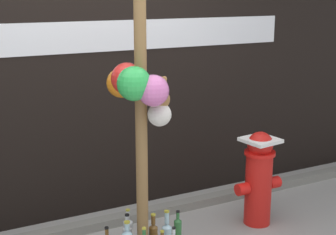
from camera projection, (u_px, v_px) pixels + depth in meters
name	position (u px, v px, depth m)	size (l,w,h in m)	color
building_wall	(78.00, 28.00, 4.30)	(10.00, 0.21, 3.37)	black
curb_strip	(101.00, 223.00, 4.35)	(8.00, 0.12, 0.08)	slate
memorial_post	(139.00, 65.00, 3.40)	(0.44, 0.57, 2.68)	olive
fire_hydrant	(259.00, 176.00, 4.34)	(0.44, 0.31, 0.84)	red
bottle_1	(167.00, 235.00, 3.98)	(0.08, 0.08, 0.33)	#B2DBEA
bottle_3	(128.00, 233.00, 3.96)	(0.08, 0.08, 0.35)	silver
bottle_6	(178.00, 230.00, 4.06)	(0.06, 0.06, 0.29)	#337038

